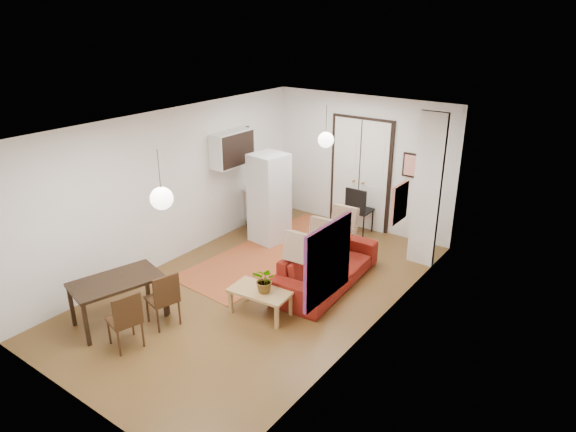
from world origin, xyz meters
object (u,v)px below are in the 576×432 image
Objects in this scene: sofa at (327,266)px; dining_chair_near at (166,291)px; fridge at (269,198)px; black_side_chair at (362,204)px; dining_chair_far at (129,312)px; kitchen_counter at (269,199)px; coffee_table at (261,293)px; dining_table at (116,284)px.

sofa is 2.66× the size of dining_chair_near.
fridge is 1.78× the size of black_side_chair.
fridge is 2.08× the size of dining_chair_far.
kitchen_counter is at bearing 53.38° from sofa.
dining_chair_near is at bearing -71.82° from kitchen_counter.
coffee_table is 1.45m from dining_chair_near.
kitchen_counter is at bearing 136.75° from fridge.
sofa is 2.23m from fridge.
coffee_table is at bearing 93.82° from black_side_chair.
dining_chair_near is at bearing -136.43° from coffee_table.
kitchen_counter is 0.63× the size of fridge.
dining_chair_far reaches higher than kitchen_counter.
black_side_chair is (-0.30, 3.89, 0.25)m from coffee_table.
dining_chair_far is (1.20, -4.80, -0.05)m from kitchen_counter.
dining_table is (-1.65, -1.43, 0.27)m from coffee_table.
fridge is (-1.96, 0.89, 0.58)m from sofa.
kitchen_counter is at bearing -150.62° from dining_chair_far.
dining_chair_near is (0.58, -3.33, -0.42)m from fridge.
kitchen_counter is 4.27m from dining_chair_near.
fridge is 2.08× the size of dining_chair_near.
kitchen_counter reaches higher than coffee_table.
dining_chair_near is (-1.05, -1.00, 0.15)m from coffee_table.
dining_chair_far reaches higher than coffee_table.
dining_chair_far is 5.64m from black_side_chair.
kitchen_counter is (-2.25, 3.10, 0.19)m from coffee_table.
black_side_chair reaches higher than dining_chair_near.
dining_chair_far is at bearing 152.50° from sofa.
black_side_chair is (1.35, 5.33, -0.03)m from dining_table.
dining_chair_near reaches higher than kitchen_counter.
dining_chair_near is 0.70m from dining_chair_far.
dining_table is 5.50m from black_side_chair.
coffee_table is 0.97× the size of black_side_chair.
coffee_table is at bearing 148.89° from dining_chair_near.
sofa is 2.04× the size of kitchen_counter.
coffee_table is 0.87× the size of kitchen_counter.
fridge is at bearing -156.44° from dining_chair_far.
black_side_chair reaches higher than dining_table.
black_side_chair reaches higher than kitchen_counter.
kitchen_counter reaches higher than dining_table.
sofa is 1.48m from coffee_table.
kitchen_counter is at bearing 21.50° from black_side_chair.
dining_table is (-1.98, -2.88, 0.30)m from sofa.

